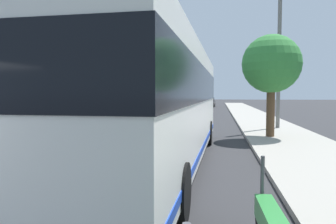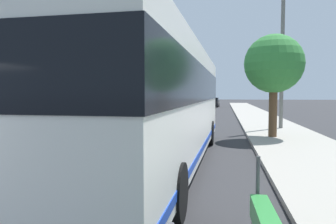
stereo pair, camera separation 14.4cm
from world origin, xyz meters
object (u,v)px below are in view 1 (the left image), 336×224
utility_pole (279,55)px  car_far_distant (170,106)px  coach_bus (161,100)px  car_side_street (209,103)px  roadside_tree_mid_block (271,65)px  car_oncoming (187,102)px  car_ahead_same_lane (178,103)px

utility_pole → car_far_distant: bearing=28.7°
coach_bus → utility_pole: 11.36m
coach_bus → utility_pole: (9.86, -5.10, 2.41)m
car_side_street → coach_bus: bearing=-177.8°
car_side_street → roadside_tree_mid_block: bearing=-171.1°
car_far_distant → car_side_street: 15.14m
coach_bus → roadside_tree_mid_block: size_ratio=2.58×
utility_pole → car_oncoming: bearing=14.7°
car_side_street → car_ahead_same_lane: bearing=142.3°
car_far_distant → roadside_tree_mid_block: bearing=22.7°
coach_bus → car_oncoming: 43.35m
coach_bus → car_ahead_same_lane: size_ratio=3.05×
car_far_distant → roadside_tree_mid_block: roadside_tree_mid_block is taller
coach_bus → car_side_street: bearing=1.3°
car_oncoming → roadside_tree_mid_block: (-37.19, -7.69, 2.76)m
car_ahead_same_lane → car_far_distant: bearing=1.0°
coach_bus → utility_pole: utility_pole is taller
car_oncoming → utility_pole: utility_pole is taller
coach_bus → car_oncoming: (43.18, 3.61, -1.24)m
car_ahead_same_lane → roadside_tree_mid_block: roadside_tree_mid_block is taller
car_far_distant → roadside_tree_mid_block: 21.81m
car_far_distant → car_side_street: size_ratio=0.96×
car_ahead_same_lane → car_side_street: bearing=138.6°
car_ahead_same_lane → car_oncoming: car_oncoming is taller
coach_bus → car_far_distant: size_ratio=2.92×
car_side_street → utility_pole: utility_pole is taller
car_far_distant → car_side_street: bearing=166.2°
roadside_tree_mid_block → utility_pole: (3.86, -1.02, 0.89)m
car_ahead_same_lane → roadside_tree_mid_block: bearing=14.3°
car_ahead_same_lane → coach_bus: bearing=5.4°
roadside_tree_mid_block → utility_pole: utility_pole is taller
car_ahead_same_lane → utility_pole: utility_pole is taller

